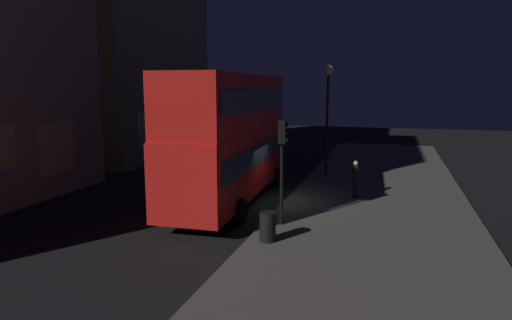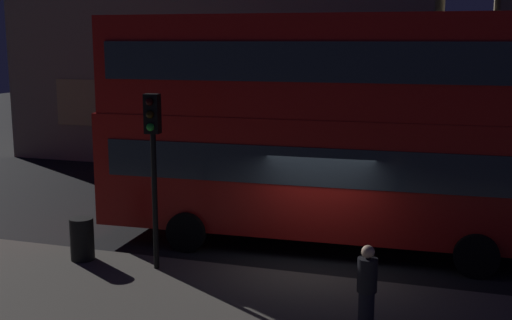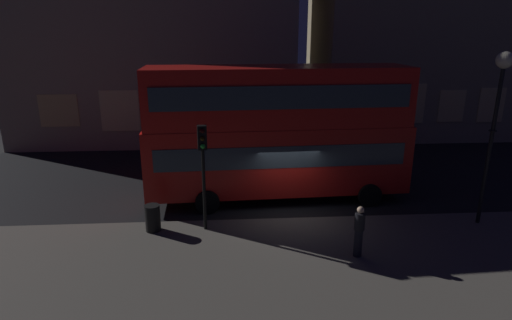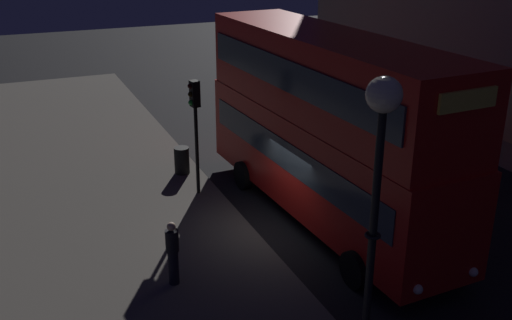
{
  "view_description": "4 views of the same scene",
  "coord_description": "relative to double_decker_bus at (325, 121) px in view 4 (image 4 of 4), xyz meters",
  "views": [
    {
      "loc": [
        -18.74,
        -5.19,
        5.2
      ],
      "look_at": [
        -2.48,
        -0.16,
        2.37
      ],
      "focal_mm": 31.0,
      "sensor_mm": 36.0,
      "label": 1
    },
    {
      "loc": [
        3.13,
        -14.0,
        5.14
      ],
      "look_at": [
        -1.84,
        1.3,
        2.18
      ],
      "focal_mm": 46.07,
      "sensor_mm": 36.0,
      "label": 2
    },
    {
      "loc": [
        -2.39,
        -15.61,
        7.13
      ],
      "look_at": [
        -1.27,
        1.05,
        1.97
      ],
      "focal_mm": 29.68,
      "sensor_mm": 36.0,
      "label": 3
    },
    {
      "loc": [
        14.41,
        -6.88,
        8.58
      ],
      "look_at": [
        -1.76,
        0.06,
        1.64
      ],
      "focal_mm": 41.91,
      "sensor_mm": 36.0,
      "label": 4
    }
  ],
  "objects": [
    {
      "name": "double_decker_bus",
      "position": [
        0.0,
        0.0,
        0.0
      ],
      "size": [
        11.23,
        3.26,
        5.72
      ],
      "rotation": [
        0.0,
        0.0,
        0.04
      ],
      "color": "red",
      "rests_on": "ground"
    },
    {
      "name": "traffic_light_near_kerb",
      "position": [
        -2.97,
        -3.09,
        -0.25
      ],
      "size": [
        0.35,
        0.38,
        3.89
      ],
      "rotation": [
        0.0,
        0.0,
        0.12
      ],
      "color": "black",
      "rests_on": "sidewalk_slab"
    },
    {
      "name": "litter_bin",
      "position": [
        -4.87,
        -3.08,
        -2.55
      ],
      "size": [
        0.55,
        0.55,
        0.99
      ],
      "primitive_type": "cylinder",
      "color": "black",
      "rests_on": "sidewalk_slab"
    },
    {
      "name": "sidewalk_slab",
      "position": [
        0.32,
        -6.34,
        -3.1
      ],
      "size": [
        44.0,
        7.96,
        0.12
      ],
      "primitive_type": "cube",
      "color": "#5B564F",
      "rests_on": "ground"
    },
    {
      "name": "pedestrian",
      "position": [
        2.02,
        -5.35,
        -2.15
      ],
      "size": [
        0.33,
        0.33,
        1.72
      ],
      "rotation": [
        0.0,
        0.0,
        0.95
      ],
      "color": "black",
      "rests_on": "sidewalk_slab"
    },
    {
      "name": "street_lamp",
      "position": [
        7.32,
        -3.23,
        1.83
      ],
      "size": [
        0.58,
        0.58,
        6.32
      ],
      "color": "black",
      "rests_on": "sidewalk_slab"
    },
    {
      "name": "ground_plane",
      "position": [
        0.32,
        -1.68,
        -3.16
      ],
      "size": [
        80.0,
        80.0,
        0.0
      ],
      "primitive_type": "plane",
      "color": "black"
    }
  ]
}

